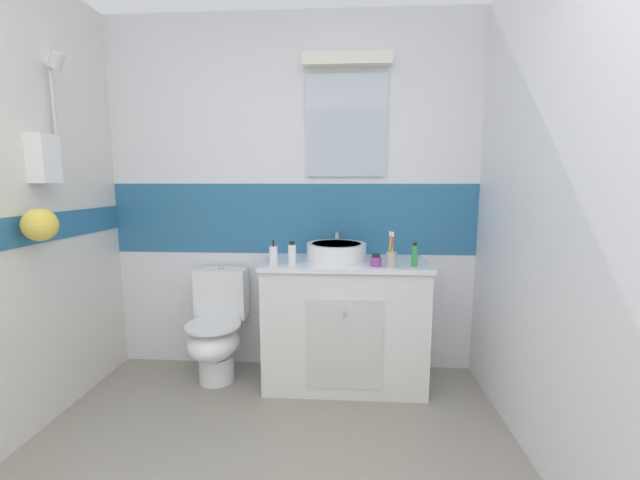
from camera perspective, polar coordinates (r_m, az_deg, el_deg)
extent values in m
cube|color=white|center=(3.02, -3.76, -9.69)|extent=(3.20, 0.10, 0.85)
cube|color=teal|center=(2.88, -3.90, 3.14)|extent=(3.20, 0.10, 0.50)
cube|color=white|center=(2.93, -4.06, 19.44)|extent=(3.20, 0.10, 1.15)
cube|color=silver|center=(2.81, 3.82, 16.10)|extent=(0.55, 0.02, 0.68)
cube|color=white|center=(2.86, 3.92, 24.59)|extent=(0.59, 0.10, 0.08)
cube|color=white|center=(2.63, -35.04, 9.57)|extent=(0.10, 0.14, 0.26)
cylinder|color=silver|center=(2.78, -34.02, 15.14)|extent=(0.02, 0.02, 0.54)
cylinder|color=silver|center=(2.81, -33.81, 20.72)|extent=(0.10, 0.07, 0.11)
sphere|color=#F2CC4C|center=(2.50, -35.41, 1.79)|extent=(0.17, 0.17, 0.17)
cube|color=white|center=(1.88, 34.96, 3.38)|extent=(0.10, 3.48, 2.50)
cube|color=silver|center=(2.73, 3.56, -12.07)|extent=(1.05, 0.49, 0.82)
cube|color=white|center=(2.60, 3.65, -3.35)|extent=(1.07, 0.51, 0.03)
cube|color=silver|center=(2.52, 3.55, -14.91)|extent=(0.47, 0.01, 0.57)
cylinder|color=silver|center=(2.43, 3.59, -10.62)|extent=(0.02, 0.02, 0.03)
cylinder|color=white|center=(2.60, 2.37, -1.71)|extent=(0.39, 0.39, 0.11)
cylinder|color=#AFB1BA|center=(2.59, 2.38, -0.60)|extent=(0.32, 0.32, 0.01)
cylinder|color=silver|center=(2.82, 2.47, -0.49)|extent=(0.03, 0.03, 0.16)
cylinder|color=silver|center=(2.70, 2.44, 0.78)|extent=(0.02, 0.18, 0.02)
cylinder|color=white|center=(2.96, -14.68, -17.41)|extent=(0.24, 0.24, 0.18)
ellipsoid|color=white|center=(2.84, -15.09, -14.11)|extent=(0.34, 0.42, 0.22)
cylinder|color=white|center=(2.80, -15.19, -11.80)|extent=(0.37, 0.37, 0.02)
cube|color=white|center=(2.94, -14.00, -7.41)|extent=(0.36, 0.17, 0.35)
cylinder|color=silver|center=(2.89, -14.13, -3.91)|extent=(0.04, 0.04, 0.02)
cylinder|color=#B2ADA3|center=(2.45, 10.24, -2.76)|extent=(0.06, 0.06, 0.09)
cylinder|color=#D83F4C|center=(2.43, 10.41, -1.22)|extent=(0.01, 0.02, 0.17)
cube|color=white|center=(2.41, 10.47, 0.82)|extent=(0.01, 0.02, 0.03)
cylinder|color=gold|center=(2.43, 10.04, -1.18)|extent=(0.02, 0.01, 0.18)
cube|color=white|center=(2.42, 10.09, 0.87)|extent=(0.01, 0.02, 0.03)
cylinder|color=gold|center=(2.43, 10.39, -1.23)|extent=(0.01, 0.01, 0.17)
cube|color=white|center=(2.41, 10.45, 0.81)|extent=(0.01, 0.02, 0.03)
cylinder|color=white|center=(2.49, -6.74, -2.21)|extent=(0.05, 0.05, 0.11)
cylinder|color=#262626|center=(2.48, -6.77, -0.50)|extent=(0.01, 0.01, 0.04)
cylinder|color=#262626|center=(2.47, -6.82, -0.13)|extent=(0.01, 0.02, 0.01)
cylinder|color=white|center=(2.48, -4.06, -2.10)|extent=(0.05, 0.05, 0.13)
cylinder|color=black|center=(2.47, -4.08, -0.43)|extent=(0.04, 0.04, 0.02)
cylinder|color=green|center=(2.48, 13.49, -2.28)|extent=(0.04, 0.04, 0.13)
cylinder|color=black|center=(2.46, 13.55, -0.57)|extent=(0.03, 0.03, 0.02)
cylinder|color=#993F99|center=(2.45, 8.07, -3.09)|extent=(0.07, 0.07, 0.06)
cylinder|color=black|center=(2.45, 8.09, -2.21)|extent=(0.05, 0.05, 0.02)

